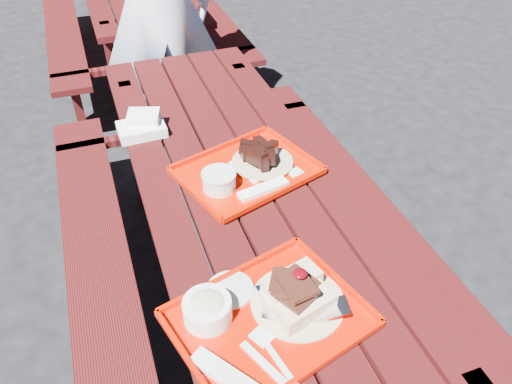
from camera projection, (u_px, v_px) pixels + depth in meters
ground at (245, 308)px, 2.34m from camera, size 60.00×60.00×0.00m
picnic_table_near at (243, 220)px, 1.99m from camera, size 1.41×2.40×0.75m
picnic_table_far at (133, 0)px, 4.03m from camera, size 1.41×2.40×0.75m
near_tray at (264, 308)px, 1.37m from camera, size 0.59×0.51×0.16m
far_tray at (246, 171)px, 1.88m from camera, size 0.58×0.51×0.08m
white_cloth at (142, 126)px, 2.11m from camera, size 0.20×0.17×0.08m
person at (157, 6)px, 2.80m from camera, size 0.70×0.47×1.89m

